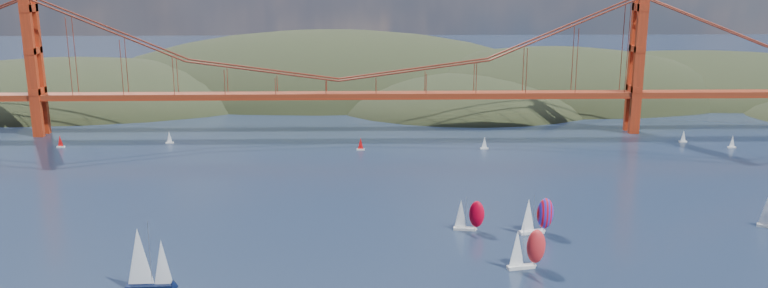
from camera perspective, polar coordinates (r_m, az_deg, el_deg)
headlands at (r=405.59m, az=3.43°, el=2.24°), size 725.00×225.00×96.00m
bridge at (r=300.17m, az=-3.84°, el=6.83°), size 552.00×12.00×55.00m
sloop_navy at (r=167.62m, az=-17.68°, el=-8.39°), size 9.96×5.70×15.40m
racer_0 at (r=195.96m, az=6.44°, el=-5.35°), size 8.08×3.88×9.10m
racer_1 at (r=174.21m, az=10.77°, el=-7.79°), size 9.20×4.90×10.32m
racer_rwb at (r=196.40m, az=11.53°, el=-5.31°), size 9.32×5.01×10.45m
distant_boat_2 at (r=306.45m, az=-23.44°, el=0.20°), size 3.00×2.00×4.70m
distant_boat_3 at (r=299.17m, az=-16.04°, el=0.50°), size 3.00×2.00×4.70m
distant_boat_4 at (r=311.66m, az=21.85°, el=0.56°), size 3.00×2.00×4.70m
distant_boat_5 at (r=309.41m, az=25.01°, el=0.16°), size 3.00×2.00×4.70m
distant_boat_8 at (r=281.14m, az=7.66°, el=0.09°), size 3.00×2.00×4.70m
distant_boat_9 at (r=277.20m, az=-1.79°, el=0.01°), size 3.00×2.00×4.70m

